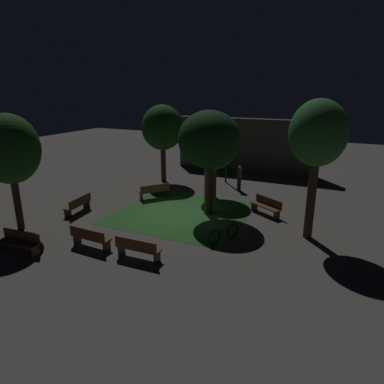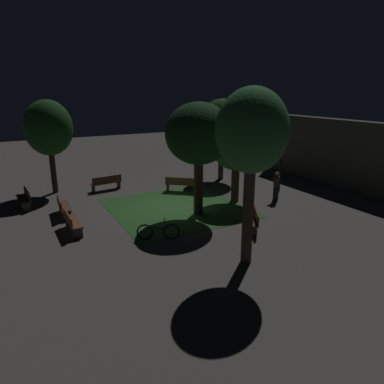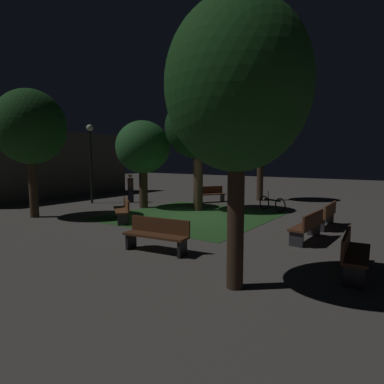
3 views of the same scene
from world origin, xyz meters
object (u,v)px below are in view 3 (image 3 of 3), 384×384
object	(u,v)px
bench_front_left	(353,252)
pedestrian	(131,187)
tree_back_right	(237,87)
tree_lawn_side	(261,123)
bench_path_side	(309,225)
bench_near_trees	(157,234)
tree_back_left	(143,148)
bicycle	(272,204)
bench_front_right	(209,194)
lamp_post_path_center	(90,150)
bench_corner	(326,214)
tree_tall_center	(30,128)
tree_near_wall	(198,128)
bench_lawn_edge	(123,209)

from	to	relation	value
bench_front_left	pedestrian	xyz separation A→B (m)	(5.27, 11.96, 0.37)
tree_back_right	tree_lawn_side	bearing A→B (deg)	20.76
bench_path_side	bench_near_trees	xyz separation A→B (m)	(-3.35, 2.99, 0.00)
tree_back_left	pedestrian	world-z (taller)	tree_back_left
tree_back_left	bicycle	xyz separation A→B (m)	(2.73, -5.61, -2.62)
bench_front_right	bicycle	world-z (taller)	bicycle
bench_front_left	bench_front_right	world-z (taller)	same
lamp_post_path_center	bench_corner	bearing A→B (deg)	-86.61
bench_front_right	pedestrian	size ratio (longest dim) A/B	1.11
pedestrian	tree_back_left	bearing A→B (deg)	-117.80
tree_tall_center	bench_corner	bearing A→B (deg)	-65.44
bench_front_left	tree_near_wall	xyz separation A→B (m)	(5.07, 7.30, 3.34)
bench_near_trees	tree_tall_center	world-z (taller)	tree_tall_center
bench_front_left	tree_near_wall	distance (m)	9.49
lamp_post_path_center	bicycle	distance (m)	9.95
tree_back_left	bench_front_right	bearing A→B (deg)	-23.84
bench_near_trees	tree_back_right	xyz separation A→B (m)	(-0.96, -2.77, 3.23)
bench_path_side	tree_tall_center	xyz separation A→B (m)	(-2.49, 10.49, 3.22)
tree_back_right	tree_lawn_side	xyz separation A→B (m)	(12.24, 4.64, 0.75)
bench_front_right	tree_back_left	distance (m)	4.67
bench_near_trees	tree_tall_center	distance (m)	8.21
bench_lawn_edge	tree_lawn_side	bearing A→B (deg)	-12.07
bench_corner	tree_tall_center	size ratio (longest dim) A/B	0.34
bench_front_left	tree_back_right	world-z (taller)	tree_back_right
tree_lawn_side	bicycle	world-z (taller)	tree_lawn_side
pedestrian	bench_path_side	bearing A→B (deg)	-106.17
bench_front_right	tree_lawn_side	world-z (taller)	tree_lawn_side
bench_path_side	bench_corner	size ratio (longest dim) A/B	1.01
bench_corner	tree_tall_center	world-z (taller)	tree_tall_center
bench_path_side	bicycle	size ratio (longest dim) A/B	1.16
pedestrian	tree_back_right	bearing A→B (deg)	-125.64
tree_lawn_side	tree_near_wall	bearing A→B (deg)	169.52
bench_path_side	bench_front_right	xyz separation A→B (m)	(5.63, 6.91, 0.00)
bench_front_left	pedestrian	world-z (taller)	pedestrian
bench_lawn_edge	lamp_post_path_center	size ratio (longest dim) A/B	0.40
bench_path_side	pedestrian	xyz separation A→B (m)	(3.03, 10.46, 0.37)
bench_front_right	tree_near_wall	world-z (taller)	tree_near_wall
bench_front_left	bench_lawn_edge	xyz separation A→B (m)	(1.23, 8.27, 0.00)
bench_front_left	bench_front_right	size ratio (longest dim) A/B	1.03
bench_corner	bench_near_trees	size ratio (longest dim) A/B	0.98
tree_lawn_side	tree_back_left	bearing A→B (deg)	148.34
tree_near_wall	tree_lawn_side	bearing A→B (deg)	-10.48
bench_path_side	lamp_post_path_center	size ratio (longest dim) A/B	0.43
pedestrian	lamp_post_path_center	bearing A→B (deg)	133.23
tree_tall_center	pedestrian	world-z (taller)	tree_tall_center
tree_near_wall	pedestrian	xyz separation A→B (m)	(0.20, 4.66, -2.97)
bench_near_trees	lamp_post_path_center	xyz separation A→B (m)	(4.95, 9.00, 2.44)
bench_corner	bench_near_trees	xyz separation A→B (m)	(-5.67, 2.99, 0.00)
bench_front_left	pedestrian	distance (m)	13.08
tree_tall_center	pedestrian	size ratio (longest dim) A/B	3.26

